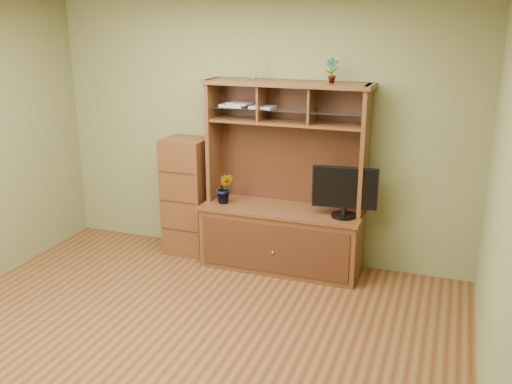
% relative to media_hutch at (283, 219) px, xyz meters
% --- Properties ---
extents(room, '(4.54, 4.04, 2.74)m').
position_rel_media_hutch_xyz_m(room, '(-0.35, -1.73, 0.83)').
color(room, '#502A17').
rests_on(room, ground).
extents(media_hutch, '(1.66, 0.61, 1.90)m').
position_rel_media_hutch_xyz_m(media_hutch, '(0.00, 0.00, 0.00)').
color(media_hutch, '#431F13').
rests_on(media_hutch, room).
extents(monitor, '(0.63, 0.24, 0.49)m').
position_rel_media_hutch_xyz_m(monitor, '(0.64, -0.08, 0.39)').
color(monitor, black).
rests_on(monitor, media_hutch).
extents(orchid_plant, '(0.20, 0.17, 0.32)m').
position_rel_media_hutch_xyz_m(orchid_plant, '(-0.60, -0.08, 0.29)').
color(orchid_plant, '#2D541C').
rests_on(orchid_plant, media_hutch).
extents(top_plant, '(0.14, 0.10, 0.24)m').
position_rel_media_hutch_xyz_m(top_plant, '(0.43, 0.08, 1.50)').
color(top_plant, '#2A6623').
rests_on(top_plant, media_hutch).
extents(reed_diffuser, '(0.06, 0.06, 0.30)m').
position_rel_media_hutch_xyz_m(reed_diffuser, '(-0.35, 0.08, 1.49)').
color(reed_diffuser, silver).
rests_on(reed_diffuser, media_hutch).
extents(magazines, '(0.56, 0.21, 0.04)m').
position_rel_media_hutch_xyz_m(magazines, '(-0.43, 0.08, 1.13)').
color(magazines, '#B2B3B8').
rests_on(magazines, media_hutch).
extents(side_cabinet, '(0.45, 0.41, 1.27)m').
position_rel_media_hutch_xyz_m(side_cabinet, '(-1.10, 0.05, 0.11)').
color(side_cabinet, '#431F13').
rests_on(side_cabinet, room).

